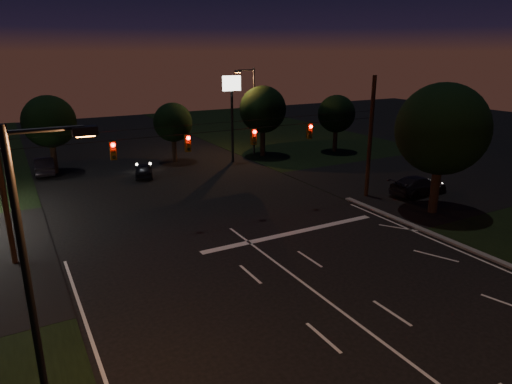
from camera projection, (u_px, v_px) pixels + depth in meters
ground at (395, 352)px, 16.81m from camera, size 140.00×140.00×0.00m
cross_street_right at (429, 179)px, 39.42m from camera, size 20.00×16.00×0.02m
stop_bar at (292, 233)px, 27.82m from camera, size 12.00×0.50×0.01m
utility_pole_right at (366, 196)px, 34.90m from camera, size 0.30×0.30×9.00m
utility_pole_left at (15, 263)px, 23.83m from camera, size 0.28×0.28×8.00m
signal_span at (222, 139)px, 27.71m from camera, size 24.00×0.40×1.56m
pole_sign_right at (232, 99)px, 43.76m from camera, size 1.80×0.30×8.40m
street_light_left at (37, 269)px, 11.75m from camera, size 2.20×0.35×9.00m
street_light_right_far at (252, 105)px, 47.22m from camera, size 2.20×0.35×9.00m
tree_right_near at (440, 130)px, 29.88m from camera, size 6.00×6.00×8.76m
tree_far_b at (49, 122)px, 40.32m from camera, size 4.60×4.60×6.98m
tree_far_c at (173, 123)px, 44.75m from camera, size 3.80×3.80×5.86m
tree_far_d at (262, 110)px, 46.98m from camera, size 4.80×4.80×7.30m
tree_far_e at (336, 114)px, 49.18m from camera, size 4.00×4.00×6.18m
car_oncoming_a at (144, 170)px, 40.03m from camera, size 2.38×3.90×1.24m
car_oncoming_b at (44, 166)px, 41.06m from camera, size 1.82×4.64×1.50m
car_cross at (418, 185)px, 35.06m from camera, size 5.12×2.25×1.46m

